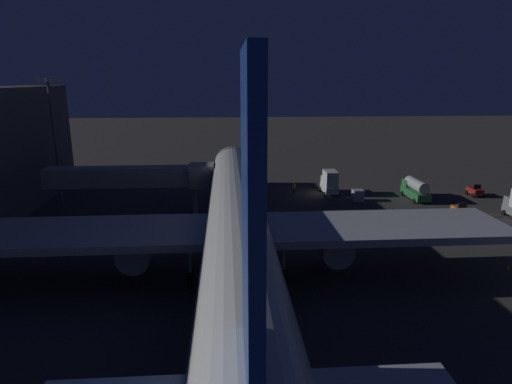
{
  "coord_description": "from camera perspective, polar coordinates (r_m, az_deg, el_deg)",
  "views": [
    {
      "loc": [
        0.76,
        49.18,
        17.96
      ],
      "look_at": [
        -3.0,
        -5.38,
        3.5
      ],
      "focal_mm": 30.12,
      "sensor_mm": 36.0,
      "label": 1
    }
  ],
  "objects": [
    {
      "name": "ground_crew_by_belt_loader",
      "position": [
        69.07,
        5.07,
        0.56
      ],
      "size": [
        0.4,
        0.4,
        1.86
      ],
      "color": "black",
      "rests_on": "ground_plane"
    },
    {
      "name": "baggage_container_near_belt",
      "position": [
        66.94,
        13.37,
        -0.42
      ],
      "size": [
        1.59,
        1.52,
        1.68
      ],
      "primitive_type": "cube",
      "color": "#B7BABF",
      "rests_on": "ground_plane"
    },
    {
      "name": "traffic_cone_nose_starboard",
      "position": [
        66.96,
        -5.03,
        -0.56
      ],
      "size": [
        0.36,
        0.36,
        0.55
      ],
      "primitive_type": "cone",
      "color": "orange",
      "rests_on": "ground_plane"
    },
    {
      "name": "jet_bridge",
      "position": [
        57.76,
        -14.75,
        1.98
      ],
      "size": [
        21.7,
        3.4,
        7.16
      ],
      "color": "#9E9E99",
      "rests_on": "ground_plane"
    },
    {
      "name": "ops_van",
      "position": [
        69.84,
        9.74,
        1.31
      ],
      "size": [
        2.36,
        4.72,
        3.84
      ],
      "color": "silver",
      "rests_on": "ground_plane"
    },
    {
      "name": "ground_plane",
      "position": [
        52.37,
        -2.88,
        -5.27
      ],
      "size": [
        320.0,
        320.0,
        0.0
      ],
      "primitive_type": "plane",
      "color": "#383533"
    },
    {
      "name": "apron_floodlight_mast",
      "position": [
        68.71,
        -25.23,
        7.17
      ],
      "size": [
        2.9,
        0.5,
        18.09
      ],
      "color": "#59595E",
      "rests_on": "ground_plane"
    },
    {
      "name": "fuel_tanker",
      "position": [
        70.36,
        20.4,
        0.45
      ],
      "size": [
        2.46,
        6.43,
        3.15
      ],
      "color": "#287038",
      "rests_on": "ground_plane"
    },
    {
      "name": "baggage_tug_lead",
      "position": [
        64.03,
        25.51,
        -2.24
      ],
      "size": [
        1.86,
        2.51,
        1.95
      ],
      "color": "orange",
      "rests_on": "ground_plane"
    },
    {
      "name": "airliner_at_gate",
      "position": [
        37.99,
        -2.58,
        -4.37
      ],
      "size": [
        49.45,
        59.41,
        18.89
      ],
      "color": "silver",
      "rests_on": "ground_plane"
    },
    {
      "name": "pushback_tug",
      "position": [
        76.12,
        27.07,
        0.11
      ],
      "size": [
        1.86,
        2.73,
        1.95
      ],
      "color": "maroon",
      "rests_on": "ground_plane"
    },
    {
      "name": "traffic_cone_nose_port",
      "position": [
        67.01,
        -1.27,
        -0.5
      ],
      "size": [
        0.36,
        0.36,
        0.55
      ],
      "primitive_type": "cone",
      "color": "orange",
      "rests_on": "ground_plane"
    },
    {
      "name": "traffic_cone_wingtip_svc_side",
      "position": [
        48.79,
        30.39,
        -8.6
      ],
      "size": [
        0.36,
        0.36,
        0.55
      ],
      "primitive_type": "cone",
      "color": "orange",
      "rests_on": "ground_plane"
    }
  ]
}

